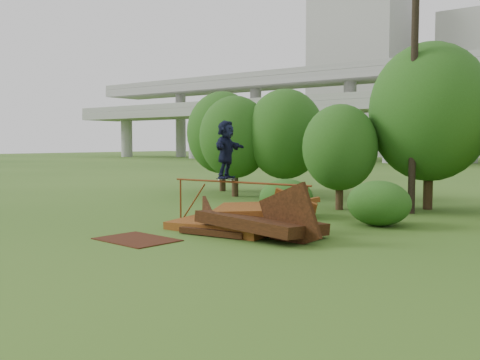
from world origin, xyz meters
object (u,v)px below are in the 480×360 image
Objects in this scene: scrap_pile at (247,222)px; skater at (226,149)px; flat_plate at (137,239)px; utility_pole at (414,76)px.

skater is at bearing 164.36° from scrap_pile.
scrap_pile is 3.40m from flat_plate.
flat_plate is at bearing -112.62° from utility_pole.
skater is 0.83× the size of flat_plate.
flat_plate is at bearing -123.52° from scrap_pile.
skater is at bearing 74.95° from flat_plate.
skater is 8.63m from utility_pole.
flat_plate is at bearing 152.59° from skater.
skater is 4.12m from flat_plate.
utility_pole is at bearing 71.94° from scrap_pile.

